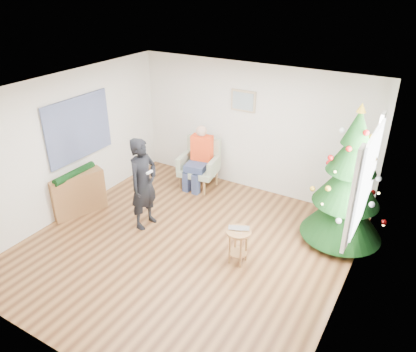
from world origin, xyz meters
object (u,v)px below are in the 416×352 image
Objects in this scene: stool at (238,246)px; console at (78,194)px; standing_man at (143,184)px; armchair at (200,169)px; christmas_tree at (348,184)px.

stool is 0.58× the size of console.
armchair is at bearing 1.53° from standing_man.
christmas_tree reaches higher than stool.
console is at bearing 105.97° from standing_man.
armchair is at bearing 76.65° from console.
standing_man is (-0.05, -1.78, 0.46)m from armchair.
console is at bearing -176.56° from stool.
standing_man is at bearing -157.59° from christmas_tree.
christmas_tree reaches higher than standing_man.
console is (-1.35, -0.31, -0.43)m from standing_man.
stool is at bearing 23.82° from console.
standing_man is at bearing 176.58° from stool.
standing_man is 1.45m from console.
standing_man is (-1.90, 0.11, 0.53)m from stool.
armchair is 0.61× the size of standing_man.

